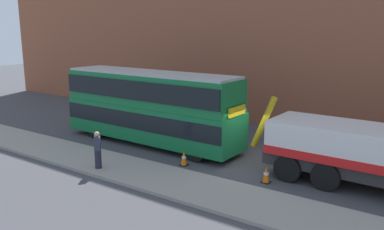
{
  "coord_description": "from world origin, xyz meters",
  "views": [
    {
      "loc": [
        7.75,
        -16.53,
        6.33
      ],
      "look_at": [
        -3.56,
        -0.18,
        2.0
      ],
      "focal_mm": 36.96,
      "sensor_mm": 36.0,
      "label": 1
    }
  ],
  "objects_px": {
    "traffic_cone_near_bus": "(184,158)",
    "traffic_cone_midway": "(266,175)",
    "double_decker_bus": "(150,105)",
    "pedestrian_onlooker": "(98,150)"
  },
  "relations": [
    {
      "from": "traffic_cone_near_bus",
      "to": "traffic_cone_midway",
      "type": "relative_size",
      "value": 1.0
    },
    {
      "from": "double_decker_bus",
      "to": "pedestrian_onlooker",
      "type": "bearing_deg",
      "value": -77.33
    },
    {
      "from": "double_decker_bus",
      "to": "traffic_cone_near_bus",
      "type": "bearing_deg",
      "value": -26.05
    },
    {
      "from": "double_decker_bus",
      "to": "pedestrian_onlooker",
      "type": "xyz_separation_m",
      "value": [
        0.96,
        -4.76,
        -1.25
      ]
    },
    {
      "from": "pedestrian_onlooker",
      "to": "traffic_cone_midway",
      "type": "height_order",
      "value": "pedestrian_onlooker"
    },
    {
      "from": "double_decker_bus",
      "to": "pedestrian_onlooker",
      "type": "relative_size",
      "value": 6.49
    },
    {
      "from": "double_decker_bus",
      "to": "traffic_cone_near_bus",
      "type": "xyz_separation_m",
      "value": [
        3.69,
        -1.9,
        -1.89
      ]
    },
    {
      "from": "double_decker_bus",
      "to": "traffic_cone_midway",
      "type": "relative_size",
      "value": 15.4
    },
    {
      "from": "traffic_cone_near_bus",
      "to": "traffic_cone_midway",
      "type": "xyz_separation_m",
      "value": [
        4.11,
        0.2,
        0.0
      ]
    },
    {
      "from": "traffic_cone_near_bus",
      "to": "pedestrian_onlooker",
      "type": "bearing_deg",
      "value": -133.67
    }
  ]
}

